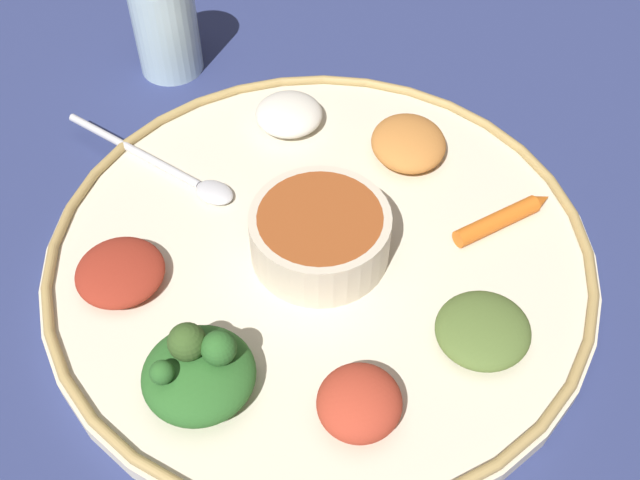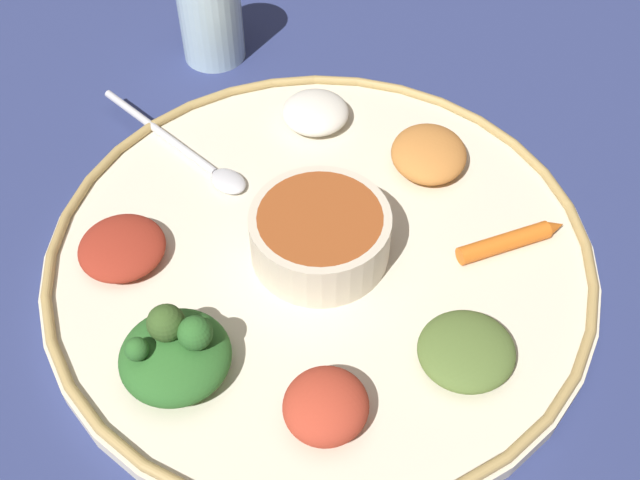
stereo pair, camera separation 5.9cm
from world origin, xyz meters
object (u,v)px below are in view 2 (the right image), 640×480
Objects in this scene: center_bowl at (320,233)px; carrot_near_spoon at (511,240)px; spoon at (193,155)px; greens_pile at (175,352)px; drinking_glass at (211,20)px.

carrot_near_spoon is (-0.12, -0.08, -0.02)m from center_bowl.
center_bowl is 0.15m from spoon.
spoon is 2.23× the size of carrot_near_spoon.
spoon is at bearing -11.00° from center_bowl.
center_bowl is 0.14m from greens_pile.
carrot_near_spoon is 0.37m from drinking_glass.
greens_pile is at bearing 123.74° from drinking_glass.
carrot_near_spoon is at bearing -145.19° from center_bowl.
drinking_glass is (0.23, -0.17, 0.00)m from center_bowl.
spoon is at bearing 121.29° from drinking_glass.
center_bowl is at bearing 143.94° from drinking_glass.
center_bowl is at bearing -101.21° from greens_pile.
spoon is 1.90× the size of drinking_glass.
carrot_near_spoon reaches higher than spoon.
center_bowl reaches higher than carrot_near_spoon.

